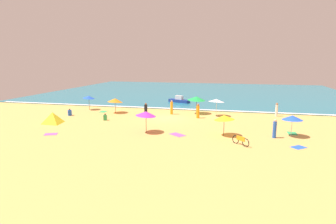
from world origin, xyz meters
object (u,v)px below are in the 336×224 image
(beach_umbrella_0, at_px, (146,114))
(beachgoer_2, at_px, (70,113))
(beach_umbrella_4, at_px, (224,117))
(beach_umbrella_3, at_px, (89,97))
(beachgoer_6, at_px, (172,108))
(beach_tent, at_px, (53,118))
(small_boat_0, at_px, (179,100))
(parked_bicycle, at_px, (241,141))
(beach_umbrella_6, at_px, (197,98))
(beachgoer_3, at_px, (275,129))
(beach_umbrella_5, at_px, (115,100))
(beachgoer_0, at_px, (146,110))
(beachgoer_1, at_px, (198,111))
(beach_umbrella_1, at_px, (292,118))
(beachgoer_4, at_px, (277,110))
(beach_umbrella_2, at_px, (216,100))
(beachgoer_5, at_px, (105,117))

(beach_umbrella_0, distance_m, beachgoer_2, 13.15)
(beach_umbrella_4, distance_m, beachgoer_2, 19.76)
(beach_umbrella_3, relative_size, beach_umbrella_4, 0.96)
(beach_umbrella_3, xyz_separation_m, beachgoer_6, (11.81, -0.51, -0.92))
(beach_tent, height_order, small_boat_0, beach_tent)
(beach_umbrella_0, distance_m, parked_bicycle, 9.10)
(beach_umbrella_3, height_order, beach_umbrella_4, beach_umbrella_3)
(beach_umbrella_4, distance_m, beach_umbrella_6, 10.71)
(beach_umbrella_3, distance_m, beachgoer_6, 11.86)
(beachgoer_3, relative_size, beachgoer_6, 0.95)
(beach_tent, bearing_deg, parked_bicycle, -10.02)
(beach_umbrella_5, xyz_separation_m, parked_bicycle, (15.74, -10.76, -1.27))
(beachgoer_3, distance_m, beachgoer_6, 14.23)
(beach_umbrella_0, height_order, parked_bicycle, beach_umbrella_0)
(beachgoer_0, relative_size, beachgoer_1, 0.92)
(beach_umbrella_3, bearing_deg, beach_umbrella_1, -18.41)
(beachgoer_0, xyz_separation_m, beachgoer_6, (2.89, 1.68, 0.11))
(beachgoer_1, distance_m, beachgoer_4, 9.80)
(beach_umbrella_1, xyz_separation_m, beach_umbrella_2, (-7.29, 7.81, 0.20))
(beach_umbrella_2, bearing_deg, beach_umbrella_5, -176.17)
(beachgoer_2, distance_m, beachgoer_4, 25.54)
(beach_umbrella_2, xyz_separation_m, beachgoer_2, (-17.73, -3.88, -1.57))
(beach_umbrella_6, distance_m, beachgoer_0, 6.64)
(beach_umbrella_6, relative_size, beachgoer_1, 1.73)
(beach_umbrella_1, bearing_deg, beach_umbrella_4, -169.36)
(beach_umbrella_3, xyz_separation_m, beachgoer_4, (24.61, 1.21, -0.94))
(beach_umbrella_3, bearing_deg, beachgoer_1, -7.71)
(beach_umbrella_6, height_order, beachgoer_2, beach_umbrella_6)
(beach_tent, bearing_deg, beach_umbrella_5, 60.04)
(beach_umbrella_0, bearing_deg, beach_umbrella_1, 7.35)
(beachgoer_0, height_order, beachgoer_2, beachgoer_0)
(beachgoer_5, bearing_deg, beach_umbrella_1, -7.03)
(beachgoer_0, relative_size, beachgoer_3, 0.93)
(beachgoer_1, bearing_deg, beachgoer_3, -42.15)
(beach_umbrella_0, bearing_deg, parked_bicycle, -13.54)
(beachgoer_2, height_order, beachgoer_5, beachgoer_2)
(beachgoer_2, bearing_deg, beachgoer_1, 7.97)
(beachgoer_5, xyz_separation_m, small_boat_0, (5.69, 14.80, 0.10))
(beachgoer_3, bearing_deg, beach_umbrella_4, -176.98)
(beach_umbrella_3, height_order, small_boat_0, beach_umbrella_3)
(beach_umbrella_6, relative_size, beachgoer_0, 1.87)
(parked_bicycle, height_order, small_boat_0, small_boat_0)
(beach_umbrella_3, relative_size, beachgoer_1, 1.17)
(beach_umbrella_2, distance_m, beach_umbrella_4, 9.03)
(beach_umbrella_4, relative_size, beachgoer_2, 2.42)
(beach_umbrella_0, relative_size, beachgoer_6, 1.26)
(beachgoer_0, bearing_deg, beachgoer_6, 30.20)
(beachgoer_3, bearing_deg, beachgoer_2, 168.38)
(beach_umbrella_0, height_order, beachgoer_2, beach_umbrella_0)
(beachgoer_6, bearing_deg, beach_umbrella_6, 20.61)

